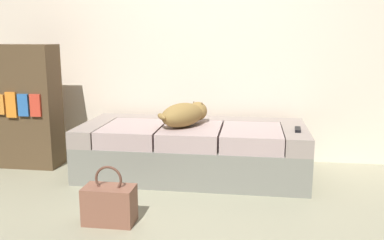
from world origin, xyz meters
name	(u,v)px	position (x,y,z in m)	size (l,w,h in m)	color
ground_plane	(170,225)	(0.00, 0.00, 0.00)	(10.00, 10.00, 0.00)	#9A977B
back_wall	(202,11)	(0.00, 1.57, 1.40)	(6.40, 0.10, 2.80)	beige
couch	(193,150)	(0.00, 0.99, 0.22)	(1.88, 0.84, 0.44)	gray
dog_tan	(185,114)	(-0.06, 0.93, 0.54)	(0.43, 0.54, 0.20)	olive
tv_remote	(298,129)	(0.85, 0.88, 0.45)	(0.04, 0.15, 0.02)	black
handbag	(110,204)	(-0.39, -0.02, 0.13)	(0.32, 0.18, 0.38)	brown
bookshelf	(27,106)	(-1.52, 1.04, 0.55)	(0.56, 0.30, 1.10)	brown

